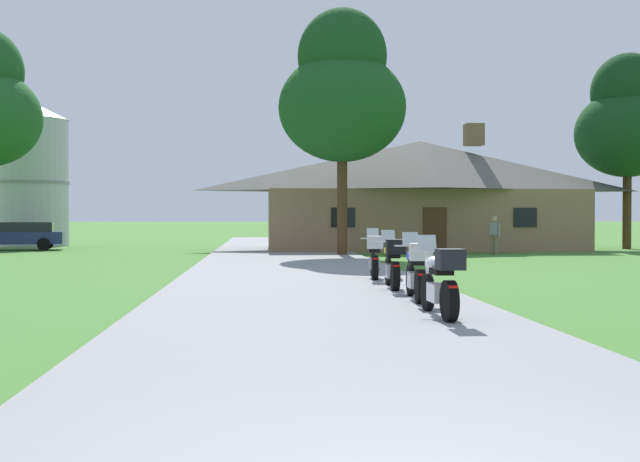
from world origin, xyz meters
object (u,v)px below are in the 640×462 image
at_px(tree_by_lodge_front, 342,93).
at_px(motorcycle_blue_second_in_row, 416,271).
at_px(motorcycle_white_nearest_to_camera, 440,282).
at_px(metal_silo_distant, 30,173).
at_px(motorcycle_yellow_third_in_row, 392,263).
at_px(motorcycle_white_farthest_in_row, 374,257).
at_px(bystander_gray_shirt_near_lodge, 494,233).
at_px(parked_navy_suv_far_left, 17,235).
at_px(tree_right_of_lodge, 628,121).

bearing_deg(tree_by_lodge_front, motorcycle_blue_second_in_row, -91.43).
distance_m(motorcycle_white_nearest_to_camera, metal_silo_distant, 37.89).
distance_m(motorcycle_blue_second_in_row, tree_by_lodge_front, 19.67).
distance_m(motorcycle_yellow_third_in_row, motorcycle_white_farthest_in_row, 2.93).
distance_m(bystander_gray_shirt_near_lodge, parked_navy_suv_far_left, 23.27).
height_order(motorcycle_white_farthest_in_row, parked_navy_suv_far_left, parked_navy_suv_far_left).
relative_size(motorcycle_yellow_third_in_row, parked_navy_suv_far_left, 0.43).
distance_m(motorcycle_blue_second_in_row, motorcycle_white_farthest_in_row, 5.51).
height_order(motorcycle_white_nearest_to_camera, metal_silo_distant, metal_silo_distant).
xyz_separation_m(motorcycle_blue_second_in_row, tree_by_lodge_front, (0.47, 18.61, 6.33)).
relative_size(motorcycle_white_nearest_to_camera, motorcycle_yellow_third_in_row, 1.00).
distance_m(motorcycle_white_farthest_in_row, tree_by_lodge_front, 14.57).
relative_size(tree_by_lodge_front, parked_navy_suv_far_left, 2.17).
relative_size(bystander_gray_shirt_near_lodge, tree_right_of_lodge, 0.17).
relative_size(metal_silo_distant, parked_navy_suv_far_left, 1.71).
bearing_deg(metal_silo_distant, motorcycle_yellow_third_in_row, -60.83).
bearing_deg(bystander_gray_shirt_near_lodge, parked_navy_suv_far_left, 29.30).
bearing_deg(motorcycle_blue_second_in_row, tree_right_of_lodge, 60.77).
distance_m(motorcycle_white_farthest_in_row, tree_right_of_lodge, 25.73).
xyz_separation_m(motorcycle_white_nearest_to_camera, metal_silo_distant, (-16.10, 34.11, 3.54)).
bearing_deg(tree_by_lodge_front, parked_navy_suv_far_left, 156.30).
bearing_deg(motorcycle_white_farthest_in_row, metal_silo_distant, 127.58).
xyz_separation_m(bystander_gray_shirt_near_lodge, tree_by_lodge_front, (-6.75, -0.43, 6.00)).
bearing_deg(metal_silo_distant, motorcycle_blue_second_in_row, -62.80).
bearing_deg(metal_silo_distant, motorcycle_white_farthest_in_row, -58.15).
distance_m(motorcycle_blue_second_in_row, metal_silo_distant, 35.66).
height_order(motorcycle_white_farthest_in_row, bystander_gray_shirt_near_lodge, bystander_gray_shirt_near_lodge).
bearing_deg(parked_navy_suv_far_left, motorcycle_white_farthest_in_row, -152.54).
height_order(motorcycle_white_farthest_in_row, metal_silo_distant, metal_silo_distant).
height_order(motorcycle_white_farthest_in_row, tree_right_of_lodge, tree_right_of_lodge).
bearing_deg(motorcycle_blue_second_in_row, metal_silo_distant, 120.72).
bearing_deg(motorcycle_white_farthest_in_row, tree_by_lodge_front, 93.56).
bearing_deg(motorcycle_yellow_third_in_row, metal_silo_distant, 122.27).
distance_m(bystander_gray_shirt_near_lodge, metal_silo_distant, 26.76).
xyz_separation_m(motorcycle_white_farthest_in_row, metal_silo_distant, (-16.19, 26.06, 3.54)).
bearing_deg(bystander_gray_shirt_near_lodge, tree_by_lodge_front, 48.97).
relative_size(tree_right_of_lodge, metal_silo_distant, 1.22).
relative_size(bystander_gray_shirt_near_lodge, metal_silo_distant, 0.20).
bearing_deg(tree_right_of_lodge, motorcycle_white_nearest_to_camera, -120.44).
height_order(motorcycle_yellow_third_in_row, parked_navy_suv_far_left, parked_navy_suv_far_left).
bearing_deg(parked_navy_suv_far_left, tree_right_of_lodge, -100.96).
bearing_deg(motorcycle_white_nearest_to_camera, motorcycle_white_farthest_in_row, 87.99).
height_order(motorcycle_white_farthest_in_row, tree_by_lodge_front, tree_by_lodge_front).
distance_m(motorcycle_blue_second_in_row, bystander_gray_shirt_near_lodge, 20.37).
relative_size(motorcycle_white_farthest_in_row, bystander_gray_shirt_near_lodge, 1.24).
bearing_deg(tree_right_of_lodge, motorcycle_blue_second_in_row, -122.76).
relative_size(motorcycle_yellow_third_in_row, motorcycle_white_farthest_in_row, 1.00).
relative_size(motorcycle_yellow_third_in_row, tree_by_lodge_front, 0.20).
relative_size(tree_by_lodge_front, metal_silo_distant, 1.27).
height_order(motorcycle_white_nearest_to_camera, parked_navy_suv_far_left, parked_navy_suv_far_left).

